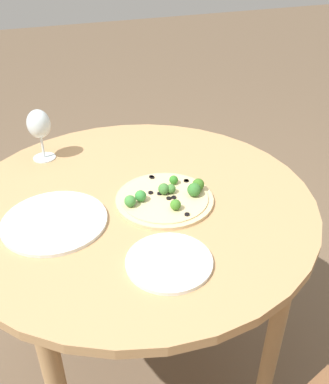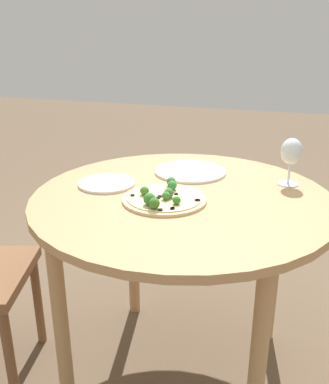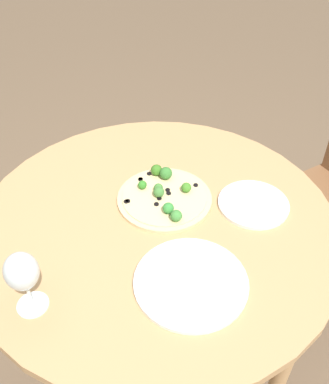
% 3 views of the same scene
% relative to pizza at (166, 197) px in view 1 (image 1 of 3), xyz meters
% --- Properties ---
extents(ground_plane, '(12.00, 12.00, 0.00)m').
position_rel_pizza_xyz_m(ground_plane, '(0.07, -0.04, -0.77)').
color(ground_plane, brown).
extents(dining_table, '(1.02, 1.02, 0.76)m').
position_rel_pizza_xyz_m(dining_table, '(0.07, -0.04, -0.10)').
color(dining_table, tan).
rests_on(dining_table, ground_plane).
extents(pizza, '(0.28, 0.28, 0.05)m').
position_rel_pizza_xyz_m(pizza, '(0.00, 0.00, 0.00)').
color(pizza, '#DBBC89').
rests_on(pizza, dining_table).
extents(wine_glass, '(0.08, 0.08, 0.17)m').
position_rel_pizza_xyz_m(wine_glass, '(0.29, -0.38, 0.11)').
color(wine_glass, silver).
rests_on(wine_glass, dining_table).
extents(plate_near, '(0.28, 0.28, 0.01)m').
position_rel_pizza_xyz_m(plate_near, '(0.31, -0.01, -0.01)').
color(plate_near, silver).
rests_on(plate_near, dining_table).
extents(plate_far, '(0.21, 0.21, 0.01)m').
position_rel_pizza_xyz_m(plate_far, '(0.09, 0.24, -0.01)').
color(plate_far, silver).
rests_on(plate_far, dining_table).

